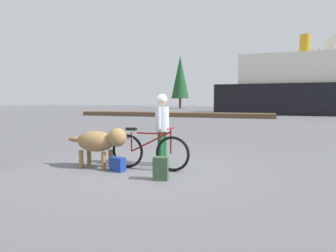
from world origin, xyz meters
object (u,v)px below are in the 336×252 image
person_cyclist (162,123)px  dog (100,141)px  handbag_pannier (118,164)px  ferry_boat (334,86)px  backpack (161,168)px  bicycle (149,151)px

person_cyclist → dog: bearing=-150.2°
handbag_pannier → ferry_boat: ferry_boat is taller
person_cyclist → ferry_boat: (9.38, 29.56, 2.16)m
backpack → bicycle: bearing=127.7°
person_cyclist → backpack: bearing=-71.3°
person_cyclist → bicycle: bearing=-104.2°
bicycle → handbag_pannier: bicycle is taller
dog → bicycle: bearing=10.3°
bicycle → ferry_boat: bearing=72.5°
backpack → ferry_boat: bearing=73.7°
dog → backpack: bearing=-16.7°
handbag_pannier → dog: bearing=162.6°
bicycle → handbag_pannier: bearing=-147.2°
handbag_pannier → ferry_boat: bearing=71.7°
bicycle → dog: bearing=-169.7°
dog → ferry_boat: (10.61, 30.26, 2.55)m
backpack → handbag_pannier: backpack is taller
person_cyclist → backpack: (0.40, -1.19, -0.77)m
ferry_boat → backpack: bearing=-106.3°
backpack → handbag_pannier: 1.15m
person_cyclist → ferry_boat: ferry_boat is taller
backpack → ferry_boat: 32.17m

